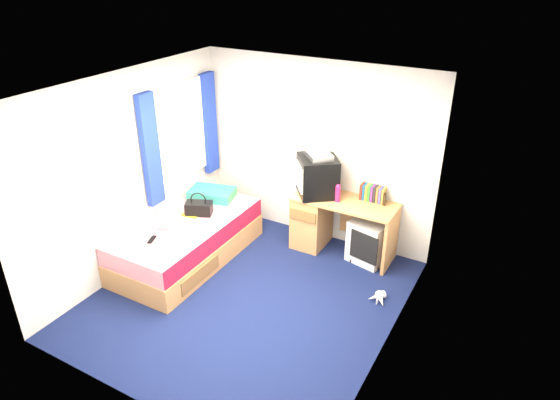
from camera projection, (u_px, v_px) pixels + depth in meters
The scene contains 20 objects.
ground at pixel (248, 298), 5.69m from camera, with size 3.40×3.40×0.00m, color #0C1438.
room_shell at pixel (243, 182), 5.03m from camera, with size 3.40×3.40×3.40m.
bed at pixel (187, 240), 6.30m from camera, with size 1.01×2.00×0.54m.
pillow at pixel (212, 194), 6.73m from camera, with size 0.59×0.37×0.13m, color #185F9C.
desk at pixel (324, 219), 6.50m from camera, with size 1.30×0.55×0.75m.
storage_cube at pixel (370, 240), 6.27m from camera, with size 0.45×0.45×0.56m, color silver.
crt_tv at pixel (317, 176), 6.29m from camera, with size 0.67×0.68×0.50m.
vcr at pixel (318, 155), 6.16m from camera, with size 0.38×0.27×0.07m, color #B2B2B4.
book_row at pixel (373, 193), 6.18m from camera, with size 0.31×0.13×0.20m.
picture_frame at pixel (385, 199), 6.11m from camera, with size 0.02×0.12×0.14m, color black.
pink_water_bottle at pixel (338, 194), 6.15m from camera, with size 0.07×0.07×0.21m, color #E11F5B.
aerosol_can at pixel (338, 190), 6.29m from camera, with size 0.05×0.05×0.18m, color silver.
handbag at pixel (199, 208), 6.31m from camera, with size 0.37×0.30×0.30m.
towel at pixel (183, 229), 5.91m from camera, with size 0.27×0.22×0.09m, color silver.
magazine at pixel (194, 212), 6.37m from camera, with size 0.21×0.28×0.01m, color yellow.
water_bottle at pixel (161, 226), 6.00m from camera, with size 0.07×0.07×0.20m, color silver.
colour_swatch_fan at pixel (170, 239), 5.78m from camera, with size 0.22×0.06×0.01m, color yellow.
remote_control at pixel (152, 239), 5.77m from camera, with size 0.05×0.16×0.02m, color black.
window_assembly at pixel (181, 135), 6.43m from camera, with size 0.11×1.42×1.40m.
white_heels at pixel (379, 298), 5.62m from camera, with size 0.26×0.26×0.09m.
Camera 1 is at (2.56, -3.81, 3.55)m, focal length 32.00 mm.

